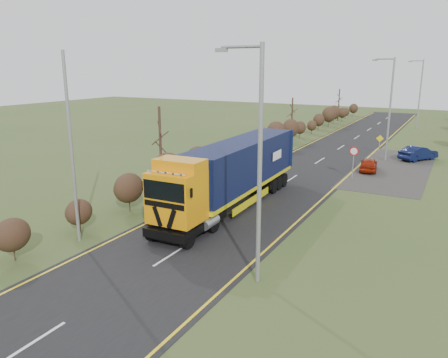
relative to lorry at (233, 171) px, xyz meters
name	(u,v)px	position (x,y,z in m)	size (l,w,h in m)	color
ground	(215,228)	(0.80, -3.71, -2.37)	(160.00, 160.00, 0.00)	#3A4D21
road	(281,185)	(0.80, 6.29, -2.36)	(8.00, 120.00, 0.02)	black
layby	(393,168)	(7.30, 16.29, -2.35)	(6.00, 18.00, 0.02)	#2E2C29
lane_markings	(279,186)	(0.80, 5.98, -2.34)	(7.52, 116.00, 0.01)	yellow
hedgerow	(197,162)	(-5.20, 4.18, -0.75)	(2.24, 102.04, 6.05)	#302015
lorry	(233,171)	(0.00, 0.00, 0.00)	(2.92, 15.02, 4.17)	black
car_red_hatchback	(369,164)	(5.60, 14.23, -1.79)	(1.36, 3.38, 1.15)	maroon
car_blue_sedan	(418,153)	(8.86, 21.03, -1.70)	(1.42, 4.06, 1.34)	black
streetlight_near	(257,157)	(5.28, -8.19, 2.87)	(2.01, 0.19, 9.49)	gray
streetlight_mid	(389,105)	(6.04, 19.49, 2.84)	(2.00, 0.19, 9.44)	gray
streetlight_far	(419,91)	(6.47, 43.60, 2.90)	(2.02, 0.19, 9.53)	gray
left_pole	(71,150)	(-4.40, -8.56, 2.32)	(0.16, 0.16, 9.37)	gray
speed_sign	(354,156)	(5.00, 10.85, -0.53)	(0.71, 0.10, 2.59)	gray
warning_board	(380,142)	(5.01, 22.85, -1.21)	(0.72, 0.11, 1.89)	gray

